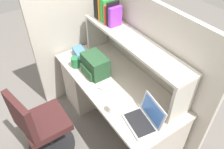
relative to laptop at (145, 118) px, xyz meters
The scene contains 13 objects.
ground_plane 0.98m from the laptop, behind, with size 8.00×8.00×0.00m, color slate.
desk 1.04m from the laptop, behind, with size 1.60×0.70×0.73m.
cubicle_partition_rear 0.75m from the laptop, 140.60° to the left, with size 1.84×0.05×1.55m, color #BCB5A8.
cubicle_partition_left 1.43m from the laptop, behind, with size 0.05×1.06×1.55m, color #BCB5A8.
overhead_hutch 0.71m from the laptop, 153.00° to the left, with size 1.44×0.28×0.45m.
reference_books_on_shelf 1.20m from the laptop, 164.13° to the left, with size 0.33×0.17×0.28m.
laptop is the anchor object (origin of this frame).
backpack 0.82m from the laptop, behind, with size 0.30×0.23×0.23m.
computer_mouse 0.57m from the laptop, behind, with size 0.06×0.10×0.03m, color silver.
paper_cup 0.31m from the laptop, 146.36° to the right, with size 0.08×0.08×0.09m, color white.
tissue_box 1.18m from the laptop, behind, with size 0.22×0.12×0.10m, color teal.
snack_canister 1.05m from the laptop, behind, with size 0.10×0.10×0.12m, color #26723F.
office_chair 1.10m from the laptop, 133.30° to the right, with size 0.52×0.53×0.93m.
Camera 1 is at (1.44, -1.02, 2.36)m, focal length 36.29 mm.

